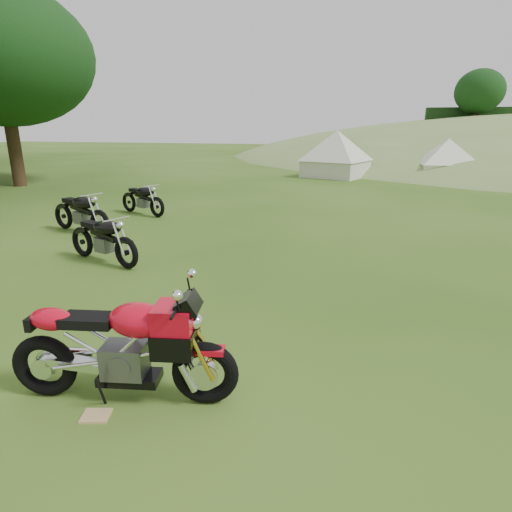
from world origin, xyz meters
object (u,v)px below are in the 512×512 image
(tent_left, at_px, (336,153))
(tent_mid, at_px, (447,157))
(vintage_moto_a, at_px, (80,211))
(vintage_moto_d, at_px, (142,198))
(sport_motorcycle, at_px, (121,340))
(vintage_moto_b, at_px, (102,238))
(plywood_board, at_px, (96,416))

(tent_left, xyz_separation_m, tent_mid, (5.64, 0.66, -0.13))
(vintage_moto_a, relative_size, vintage_moto_d, 1.11)
(sport_motorcycle, height_order, tent_mid, tent_mid)
(sport_motorcycle, distance_m, tent_left, 20.62)
(vintage_moto_b, xyz_separation_m, tent_left, (3.08, 16.71, 0.74))
(vintage_moto_a, xyz_separation_m, vintage_moto_d, (0.30, 2.57, -0.05))
(sport_motorcycle, xyz_separation_m, vintage_moto_d, (-4.64, 8.53, -0.15))
(plywood_board, distance_m, vintage_moto_d, 9.97)
(vintage_moto_b, distance_m, tent_mid, 19.45)
(plywood_board, relative_size, tent_left, 0.09)
(sport_motorcycle, height_order, vintage_moto_b, sport_motorcycle)
(plywood_board, xyz_separation_m, vintage_moto_d, (-4.52, 8.87, 0.50))
(plywood_board, xyz_separation_m, vintage_moto_b, (-2.78, 4.25, 0.51))
(plywood_board, xyz_separation_m, tent_left, (0.31, 20.95, 1.25))
(vintage_moto_b, distance_m, vintage_moto_d, 4.94)
(plywood_board, distance_m, vintage_moto_b, 5.10)
(tent_mid, bearing_deg, tent_left, -177.88)
(plywood_board, relative_size, vintage_moto_d, 0.14)
(vintage_moto_b, relative_size, vintage_moto_d, 1.02)
(plywood_board, bearing_deg, vintage_moto_b, 123.16)
(vintage_moto_d, xyz_separation_m, tent_mid, (10.47, 12.75, 0.62))
(vintage_moto_b, bearing_deg, vintage_moto_a, 154.46)
(tent_left, height_order, tent_mid, tent_left)
(tent_left, distance_m, tent_mid, 5.68)
(vintage_moto_b, distance_m, tent_left, 17.00)
(vintage_moto_d, height_order, tent_mid, tent_mid)
(sport_motorcycle, relative_size, tent_mid, 0.85)
(vintage_moto_b, bearing_deg, tent_left, 99.01)
(vintage_moto_b, bearing_deg, sport_motorcycle, -33.98)
(plywood_board, relative_size, vintage_moto_a, 0.12)
(sport_motorcycle, bearing_deg, vintage_moto_a, 118.81)
(sport_motorcycle, height_order, plywood_board, sport_motorcycle)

